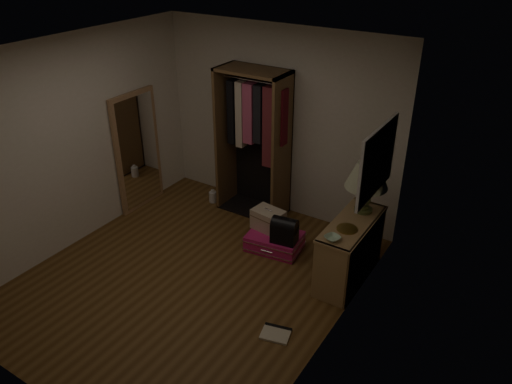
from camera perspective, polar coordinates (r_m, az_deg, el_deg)
ground at (r=6.00m, az=-7.41°, el=-9.68°), size 4.00×4.00×0.00m
room_walls at (r=5.20m, az=-7.47°, el=3.41°), size 3.52×4.02×2.60m
console_bookshelf at (r=5.87m, az=10.80°, el=-6.22°), size 0.42×1.12×0.75m
open_wardrobe at (r=6.76m, az=-0.03°, el=7.06°), size 0.98×0.50×2.05m
floor_mirror at (r=7.22m, az=-13.36°, el=4.56°), size 0.06×0.80×1.70m
pink_suitcase at (r=6.38m, az=2.14°, el=-5.65°), size 0.74×0.58×0.21m
train_case at (r=6.37m, az=1.41°, el=-3.16°), size 0.43×0.33×0.29m
black_bag at (r=6.11m, az=3.28°, el=-4.32°), size 0.34×0.24×0.34m
table_lamp at (r=5.68m, az=12.59°, el=1.75°), size 0.60×0.60×0.61m
brass_tray at (r=5.51m, az=10.36°, el=-4.15°), size 0.25×0.25×0.01m
ceramic_bowl at (r=5.30m, az=8.73°, el=-5.22°), size 0.21×0.21×0.04m
white_jug at (r=7.45m, az=-4.96°, el=-0.53°), size 0.11×0.11×0.20m
floor_book at (r=5.26m, az=2.31°, el=-15.77°), size 0.33×0.29×0.03m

